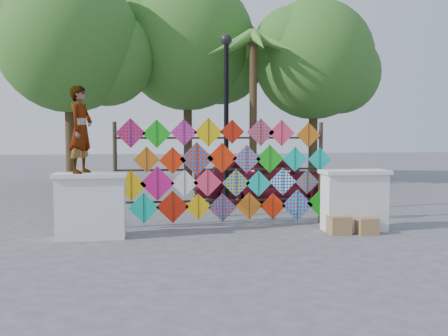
{
  "coord_description": "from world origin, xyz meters",
  "views": [
    {
      "loc": [
        -1.51,
        -10.12,
        2.05
      ],
      "look_at": [
        0.04,
        0.6,
        1.3
      ],
      "focal_mm": 40.0,
      "sensor_mm": 36.0,
      "label": 1
    }
  ],
  "objects_px": {
    "kite_rack": "(223,172)",
    "lamppost": "(226,107)",
    "vendor_woman": "(81,130)",
    "sedan": "(266,177)"
  },
  "relations": [
    {
      "from": "kite_rack",
      "to": "lamppost",
      "type": "relative_size",
      "value": 1.1
    },
    {
      "from": "vendor_woman",
      "to": "sedan",
      "type": "relative_size",
      "value": 0.38
    },
    {
      "from": "sedan",
      "to": "lamppost",
      "type": "height_order",
      "value": "lamppost"
    },
    {
      "from": "kite_rack",
      "to": "sedan",
      "type": "height_order",
      "value": "kite_rack"
    },
    {
      "from": "kite_rack",
      "to": "lamppost",
      "type": "distance_m",
      "value": 1.98
    },
    {
      "from": "sedan",
      "to": "lamppost",
      "type": "bearing_deg",
      "value": 147.77
    },
    {
      "from": "kite_rack",
      "to": "vendor_woman",
      "type": "bearing_deg",
      "value": -162.28
    },
    {
      "from": "lamppost",
      "to": "vendor_woman",
      "type": "bearing_deg",
      "value": -145.18
    },
    {
      "from": "sedan",
      "to": "kite_rack",
      "type": "bearing_deg",
      "value": 154.1
    },
    {
      "from": "vendor_woman",
      "to": "sedan",
      "type": "height_order",
      "value": "vendor_woman"
    }
  ]
}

